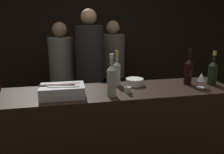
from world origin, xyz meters
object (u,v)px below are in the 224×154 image
at_px(candle_votive, 128,90).
at_px(champagne_bottle, 213,72).
at_px(person_grey_polo, 90,68).
at_px(ice_bin_with_bottles, 62,90).
at_px(red_wine_bottle_black_foil, 188,71).
at_px(rose_wine_bottle, 117,71).
at_px(person_in_hoodie, 113,66).
at_px(person_blond_tee, 62,73).
at_px(wine_glass, 201,78).
at_px(bowl_white, 135,82).
at_px(white_wine_bottle, 112,79).

relative_size(candle_votive, champagne_bottle, 0.18).
bearing_deg(person_grey_polo, ice_bin_with_bottles, -3.62).
bearing_deg(red_wine_bottle_black_foil, champagne_bottle, -12.61).
relative_size(rose_wine_bottle, champagne_bottle, 1.01).
xyz_separation_m(person_in_hoodie, person_blond_tee, (-0.81, -0.25, -0.01)).
distance_m(ice_bin_with_bottles, candle_votive, 0.57).
xyz_separation_m(rose_wine_bottle, person_grey_polo, (-0.17, 0.92, -0.16)).
bearing_deg(rose_wine_bottle, person_grey_polo, 100.76).
distance_m(wine_glass, red_wine_bottle_black_foil, 0.15).
bearing_deg(person_blond_tee, champagne_bottle, 117.95).
bearing_deg(red_wine_bottle_black_foil, candle_votive, -169.07).
relative_size(person_blond_tee, person_grey_polo, 0.90).
distance_m(bowl_white, red_wine_bottle_black_foil, 0.54).
distance_m(bowl_white, person_in_hoodie, 1.47).
height_order(bowl_white, rose_wine_bottle, rose_wine_bottle).
relative_size(ice_bin_with_bottles, white_wine_bottle, 1.03).
relative_size(wine_glass, candle_votive, 2.30).
xyz_separation_m(person_blond_tee, person_grey_polo, (0.39, -0.24, 0.10)).
height_order(ice_bin_with_bottles, person_grey_polo, person_grey_polo).
bearing_deg(wine_glass, person_grey_polo, 128.61).
xyz_separation_m(wine_glass, champagne_bottle, (0.17, 0.08, 0.03)).
bearing_deg(person_in_hoodie, person_blond_tee, 125.78).
bearing_deg(person_in_hoodie, wine_glass, -144.33).
height_order(wine_glass, champagne_bottle, champagne_bottle).
distance_m(wine_glass, rose_wine_bottle, 0.80).
bearing_deg(white_wine_bottle, ice_bin_with_bottles, 171.19).
xyz_separation_m(wine_glass, rose_wine_bottle, (-0.76, 0.25, 0.04)).
relative_size(ice_bin_with_bottles, champagne_bottle, 1.10).
bearing_deg(ice_bin_with_bottles, person_blond_tee, 91.51).
height_order(candle_votive, rose_wine_bottle, rose_wine_bottle).
bearing_deg(candle_votive, bowl_white, 58.22).
relative_size(candle_votive, red_wine_bottle_black_foil, 0.17).
distance_m(red_wine_bottle_black_foil, person_blond_tee, 1.82).
xyz_separation_m(rose_wine_bottle, white_wine_bottle, (-0.12, -0.32, 0.01)).
bearing_deg(champagne_bottle, wine_glass, -155.74).
bearing_deg(rose_wine_bottle, bowl_white, -15.56).
distance_m(person_in_hoodie, person_grey_polo, 0.66).
relative_size(ice_bin_with_bottles, candle_votive, 6.04).
bearing_deg(person_grey_polo, person_in_hoodie, 152.02).
height_order(wine_glass, person_grey_polo, person_grey_polo).
bearing_deg(bowl_white, person_grey_polo, 109.62).
bearing_deg(ice_bin_with_bottles, rose_wine_bottle, 26.16).
bearing_deg(bowl_white, rose_wine_bottle, 164.44).
bearing_deg(champagne_bottle, candle_votive, -175.22).
bearing_deg(person_grey_polo, bowl_white, 32.60).
relative_size(red_wine_bottle_black_foil, person_blond_tee, 0.22).
distance_m(red_wine_bottle_black_foil, person_grey_polo, 1.37).
bearing_deg(wine_glass, red_wine_bottle_black_foil, 116.42).
height_order(ice_bin_with_bottles, wine_glass, wine_glass).
bearing_deg(candle_votive, champagne_bottle, 4.78).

